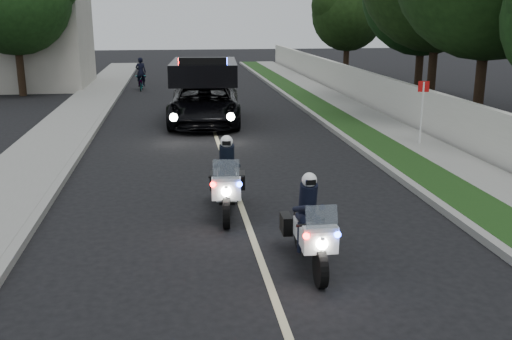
{
  "coord_description": "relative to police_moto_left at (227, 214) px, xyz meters",
  "views": [
    {
      "loc": [
        -1.32,
        -7.75,
        3.96
      ],
      "look_at": [
        0.21,
        3.13,
        1.0
      ],
      "focal_mm": 40.83,
      "sensor_mm": 36.0,
      "label": 1
    }
  ],
  "objects": [
    {
      "name": "tree_right_e",
      "position": [
        9.99,
        25.42,
        0.0
      ],
      "size": [
        4.97,
        4.97,
        7.56
      ],
      "primitive_type": null,
      "rotation": [
        0.0,
        0.0,
        -0.1
      ],
      "color": "black",
      "rests_on": "ground"
    },
    {
      "name": "tree_left_near",
      "position": [
        -8.44,
        18.98,
        0.0
      ],
      "size": [
        7.31,
        7.31,
        9.18
      ],
      "primitive_type": null,
      "rotation": [
        0.0,
        0.0,
        0.43
      ],
      "color": "#193E14",
      "rests_on": "ground"
    },
    {
      "name": "tree_right_b",
      "position": [
        9.73,
        8.1,
        0.0
      ],
      "size": [
        6.82,
        6.82,
        10.94
      ],
      "primitive_type": null,
      "rotation": [
        0.0,
        0.0,
        0.04
      ],
      "color": "#1A3913",
      "rests_on": "ground"
    },
    {
      "name": "tree_right_c",
      "position": [
        10.47,
        15.11,
        0.0
      ],
      "size": [
        6.31,
        6.31,
        9.41
      ],
      "primitive_type": null,
      "rotation": [
        0.0,
        0.0,
        -0.13
      ],
      "color": "#123510",
      "rests_on": "ground"
    },
    {
      "name": "building_far",
      "position": [
        -9.67,
        22.53,
        3.5
      ],
      "size": [
        8.0,
        6.0,
        7.0
      ],
      "primitive_type": "cube",
      "color": "#A8A396",
      "rests_on": "ground"
    },
    {
      "name": "sidewalk_left",
      "position": [
        -4.87,
        6.53,
        0.08
      ],
      "size": [
        2.0,
        60.0,
        0.16
      ],
      "primitive_type": "cube",
      "color": "gray",
      "rests_on": "ground"
    },
    {
      "name": "sign_post",
      "position": [
        6.33,
        5.17,
        0.0
      ],
      "size": [
        0.41,
        0.41,
        2.1
      ],
      "primitive_type": null,
      "rotation": [
        0.0,
        0.0,
        -0.3
      ],
      "color": "#AE1D0C",
      "rests_on": "ground"
    },
    {
      "name": "lane_marking",
      "position": [
        0.33,
        6.53,
        0.0
      ],
      "size": [
        0.12,
        50.0,
        0.01
      ],
      "primitive_type": "cube",
      "color": "#BFB78C",
      "rests_on": "ground"
    },
    {
      "name": "cyclist",
      "position": [
        -2.72,
        20.44,
        0.0
      ],
      "size": [
        0.59,
        0.42,
        1.53
      ],
      "primitive_type": "imported",
      "rotation": [
        0.0,
        0.0,
        3.04
      ],
      "color": "black",
      "rests_on": "ground"
    },
    {
      "name": "grass_verge",
      "position": [
        5.13,
        6.53,
        0.08
      ],
      "size": [
        1.2,
        60.0,
        0.16
      ],
      "primitive_type": "cube",
      "color": "#193814",
      "rests_on": "ground"
    },
    {
      "name": "police_moto_right",
      "position": [
        1.08,
        -2.69,
        0.0
      ],
      "size": [
        0.65,
        1.81,
        1.53
      ],
      "primitive_type": null,
      "rotation": [
        0.0,
        0.0,
        -0.01
      ],
      "color": "silver",
      "rests_on": "ground"
    },
    {
      "name": "tree_left_far",
      "position": [
        -9.25,
        22.78,
        0.0
      ],
      "size": [
        7.22,
        7.22,
        10.59
      ],
      "primitive_type": null,
      "rotation": [
        0.0,
        0.0,
        0.15
      ],
      "color": "#163510",
      "rests_on": "ground"
    },
    {
      "name": "sidewalk_right",
      "position": [
        6.43,
        6.53,
        0.08
      ],
      "size": [
        1.4,
        60.0,
        0.16
      ],
      "primitive_type": "cube",
      "color": "gray",
      "rests_on": "ground"
    },
    {
      "name": "police_suv",
      "position": [
        0.11,
        10.26,
        0.0
      ],
      "size": [
        2.95,
        5.68,
        2.67
      ],
      "primitive_type": "imported",
      "rotation": [
        0.0,
        0.0,
        -0.08
      ],
      "color": "black",
      "rests_on": "ground"
    },
    {
      "name": "police_moto_left",
      "position": [
        0.0,
        0.0,
        0.0
      ],
      "size": [
        0.87,
        1.96,
        1.62
      ],
      "primitive_type": null,
      "rotation": [
        0.0,
        0.0,
        -0.11
      ],
      "color": "silver",
      "rests_on": "ground"
    },
    {
      "name": "property_wall",
      "position": [
        7.43,
        6.53,
        0.75
      ],
      "size": [
        0.22,
        60.0,
        1.5
      ],
      "primitive_type": "cube",
      "color": "beige",
      "rests_on": "ground"
    },
    {
      "name": "bicycle",
      "position": [
        -2.72,
        20.44,
        0.0
      ],
      "size": [
        0.56,
        1.57,
        0.82
      ],
      "primitive_type": "imported",
      "rotation": [
        0.0,
        0.0,
        -0.01
      ],
      "color": "black",
      "rests_on": "ground"
    },
    {
      "name": "curb_left",
      "position": [
        -3.77,
        6.53,
        0.07
      ],
      "size": [
        0.2,
        60.0,
        0.15
      ],
      "primitive_type": "cube",
      "color": "gray",
      "rests_on": "ground"
    },
    {
      "name": "curb_right",
      "position": [
        4.43,
        6.53,
        0.07
      ],
      "size": [
        0.2,
        60.0,
        0.15
      ],
      "primitive_type": "cube",
      "color": "gray",
      "rests_on": "ground"
    },
    {
      "name": "tree_right_d",
      "position": [
        10.0,
        12.65,
        0.0
      ],
      "size": [
        6.74,
        6.74,
        10.88
      ],
      "primitive_type": null,
      "rotation": [
        0.0,
        0.0,
        -0.03
      ],
      "color": "#1B3812",
      "rests_on": "ground"
    },
    {
      "name": "ground",
      "position": [
        0.33,
        -3.47,
        0.0
      ],
      "size": [
        120.0,
        120.0,
        0.0
      ],
      "primitive_type": "plane",
      "color": "black",
      "rests_on": "ground"
    }
  ]
}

